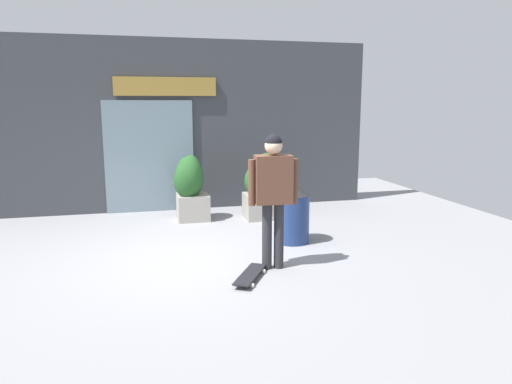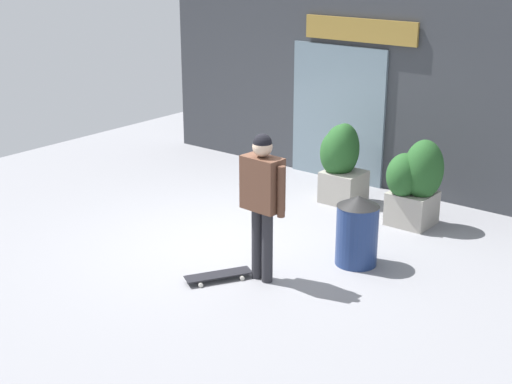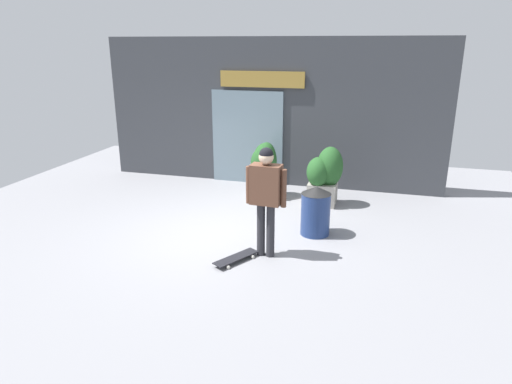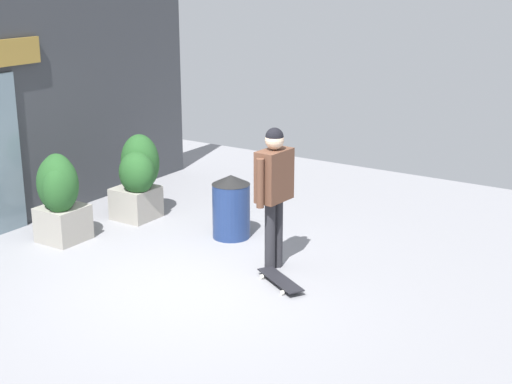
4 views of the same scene
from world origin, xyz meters
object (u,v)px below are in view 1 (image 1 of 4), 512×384
at_px(planter_box_left, 190,184).
at_px(skateboard, 250,275).
at_px(planter_box_right, 262,185).
at_px(skateboarder, 273,187).
at_px(trash_bin, 293,214).

bearing_deg(planter_box_left, skateboard, -83.59).
bearing_deg(skateboard, planter_box_right, -167.29).
bearing_deg(skateboard, skateboarder, 160.85).
distance_m(skateboard, planter_box_right, 3.24).
distance_m(planter_box_right, trash_bin, 1.63).
bearing_deg(planter_box_right, planter_box_left, 171.03).
distance_m(skateboarder, trash_bin, 1.41).
xyz_separation_m(skateboard, trash_bin, (1.03, 1.41, 0.39)).
height_order(skateboarder, planter_box_left, skateboarder).
relative_size(skateboarder, trash_bin, 2.00).
bearing_deg(planter_box_right, skateboarder, -102.04).
relative_size(skateboarder, planter_box_left, 1.45).
height_order(skateboard, trash_bin, trash_bin).
relative_size(skateboard, trash_bin, 0.89).
distance_m(skateboarder, planter_box_right, 2.80).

